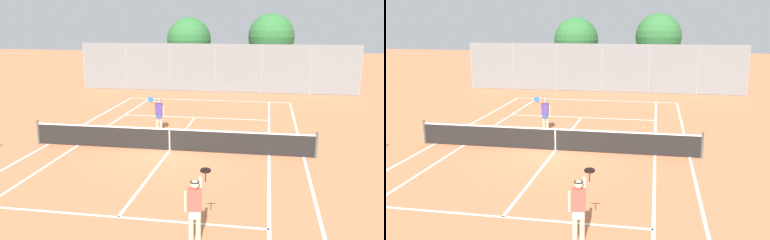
# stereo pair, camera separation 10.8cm
# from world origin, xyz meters

# --- Properties ---
(ground_plane) EXTENTS (120.00, 120.00, 0.00)m
(ground_plane) POSITION_xyz_m (0.00, 0.00, 0.00)
(ground_plane) COLOR #C67047
(court_line_markings) EXTENTS (11.10, 23.90, 0.01)m
(court_line_markings) POSITION_xyz_m (0.00, 0.00, 0.00)
(court_line_markings) COLOR white
(court_line_markings) RESTS_ON ground
(tennis_net) EXTENTS (12.00, 0.10, 1.07)m
(tennis_net) POSITION_xyz_m (0.00, 0.00, 0.51)
(tennis_net) COLOR #474C47
(tennis_net) RESTS_ON ground
(player_near_side) EXTENTS (0.59, 0.79, 1.77)m
(player_near_side) POSITION_xyz_m (2.31, -7.32, 0.93)
(player_near_side) COLOR beige
(player_near_side) RESTS_ON ground
(player_far_left) EXTENTS (0.69, 0.73, 1.77)m
(player_far_left) POSITION_xyz_m (-1.26, 3.18, 0.93)
(player_far_left) COLOR beige
(player_far_left) RESTS_ON ground
(loose_tennis_ball_1) EXTENTS (0.07, 0.07, 0.07)m
(loose_tennis_ball_1) POSITION_xyz_m (0.90, 8.51, 0.03)
(loose_tennis_ball_1) COLOR #D1DB33
(loose_tennis_ball_1) RESTS_ON ground
(loose_tennis_ball_4) EXTENTS (0.07, 0.07, 0.07)m
(loose_tennis_ball_4) POSITION_xyz_m (3.53, 4.56, 0.03)
(loose_tennis_ball_4) COLOR #D1DB33
(loose_tennis_ball_4) RESTS_ON ground
(back_fence) EXTENTS (21.28, 0.08, 3.68)m
(back_fence) POSITION_xyz_m (0.00, 15.62, 1.84)
(back_fence) COLOR gray
(back_fence) RESTS_ON ground
(tree_behind_left) EXTENTS (3.72, 3.72, 5.65)m
(tree_behind_left) POSITION_xyz_m (-2.56, 19.06, 3.71)
(tree_behind_left) COLOR brown
(tree_behind_left) RESTS_ON ground
(tree_behind_right) EXTENTS (3.76, 3.76, 5.96)m
(tree_behind_right) POSITION_xyz_m (4.11, 19.32, 4.00)
(tree_behind_right) COLOR brown
(tree_behind_right) RESTS_ON ground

